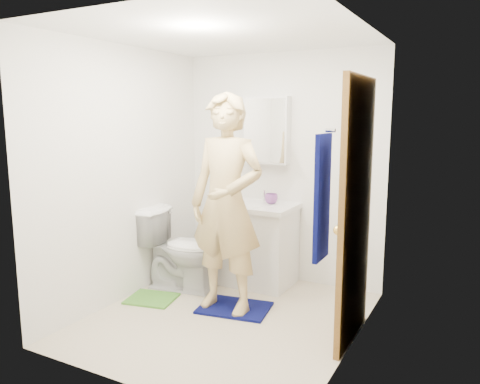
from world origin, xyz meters
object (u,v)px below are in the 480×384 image
Objects in this scene: towel at (322,198)px; medicine_cabinet at (267,130)px; toothbrush_cup at (271,199)px; vanity_cabinet at (256,246)px; soap_dispenser at (229,194)px; toilet at (182,249)px; man at (227,204)px.

medicine_cabinet is at bearing 124.61° from towel.
medicine_cabinet is at bearing 131.19° from toothbrush_cup.
vanity_cabinet is 0.61m from soap_dispenser.
vanity_cabinet is at bearing 16.10° from soap_dispenser.
toothbrush_cup is (0.41, 0.16, -0.04)m from soap_dispenser.
medicine_cabinet reaches higher than toilet.
man is at bearing -85.48° from medicine_cabinet.
towel is 2.05m from soap_dispenser.
soap_dispenser is at bearing -163.90° from vanity_cabinet.
medicine_cabinet is (0.00, 0.22, 1.20)m from vanity_cabinet.
toilet is 0.92m from man.
vanity_cabinet is 5.93× the size of toothbrush_cup.
man is at bearing -62.42° from soap_dispenser.
soap_dispenser is at bearing 118.91° from man.
man reaches higher than vanity_cabinet.
medicine_cabinet is 0.84× the size of toilet.
toothbrush_cup reaches higher than toilet.
vanity_cabinet is at bearing -90.00° from medicine_cabinet.
soap_dispenser is 0.78m from man.
vanity_cabinet is 1.22m from medicine_cabinet.
soap_dispenser is at bearing 136.12° from towel.
medicine_cabinet is 2.11m from towel.
medicine_cabinet is 1.17m from man.
medicine_cabinet is at bearing 90.00° from vanity_cabinet.
towel is 0.96× the size of toilet.
medicine_cabinet is 0.36× the size of man.
medicine_cabinet is 1.51m from toilet.
vanity_cabinet is 2.08m from towel.
toilet is 4.62× the size of soap_dispenser.
toilet reaches higher than vanity_cabinet.
man is at bearing -119.91° from toilet.
vanity_cabinet is 1.00× the size of towel.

